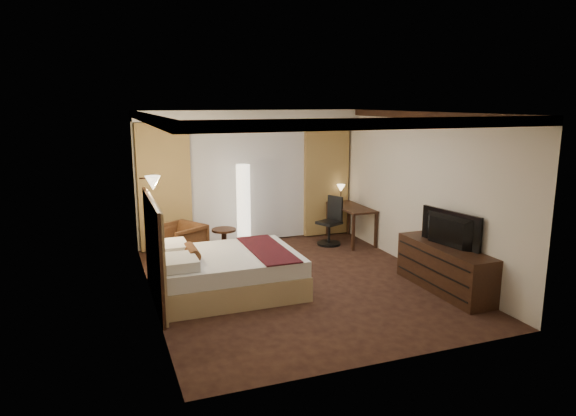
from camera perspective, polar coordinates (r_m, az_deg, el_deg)
name	(u,v)px	position (r m, az deg, el deg)	size (l,w,h in m)	color
floor	(297,282)	(8.35, 0.97, -8.27)	(4.50, 5.50, 0.01)	black
ceiling	(297,112)	(7.85, 1.04, 10.58)	(4.50, 5.50, 0.01)	white
back_wall	(248,177)	(10.56, -4.48, 3.50)	(4.50, 0.02, 2.70)	white
left_wall	(148,211)	(7.48, -15.24, -0.32)	(0.02, 5.50, 2.70)	white
right_wall	(419,192)	(9.05, 14.38, 1.77)	(0.02, 5.50, 2.70)	white
crown_molding	(297,116)	(7.85, 1.04, 10.14)	(4.50, 5.50, 0.12)	black
soffit	(250,115)	(10.22, -4.20, 10.26)	(4.50, 0.50, 0.20)	white
curtain_sheer	(249,182)	(10.50, -4.35, 2.90)	(2.48, 0.04, 2.45)	silver
curtain_left_drape	(165,187)	(10.11, -13.55, 2.26)	(1.00, 0.14, 2.45)	tan
curtain_right_drape	(326,178)	(11.04, 4.25, 3.33)	(1.00, 0.14, 2.45)	tan
wall_sconce	(153,183)	(8.25, -14.78, 2.71)	(0.24, 0.24, 0.24)	white
bed	(228,272)	(7.92, -6.70, -7.13)	(2.11, 1.65, 0.62)	white
headboard	(154,252)	(7.62, -14.61, -4.73)	(0.12, 1.95, 1.50)	tan
armchair	(179,241)	(9.46, -11.97, -3.65)	(0.76, 0.71, 0.78)	#482615
side_table	(224,242)	(9.81, -7.10, -3.75)	(0.46, 0.46, 0.51)	black
floor_lamp	(244,207)	(10.01, -4.96, 0.10)	(0.36, 0.36, 1.69)	white
desk	(351,224)	(10.69, 6.99, -1.79)	(0.55, 1.28, 0.75)	black
desk_lamp	(341,194)	(11.00, 5.89, 1.53)	(0.18, 0.18, 0.34)	#FFD899
office_chair	(329,221)	(10.39, 4.59, -1.45)	(0.48, 0.48, 0.99)	black
dresser	(444,268)	(8.27, 16.99, -6.40)	(0.50, 1.84, 0.71)	black
television	(446,225)	(8.07, 17.11, -1.84)	(1.12, 0.64, 0.15)	black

